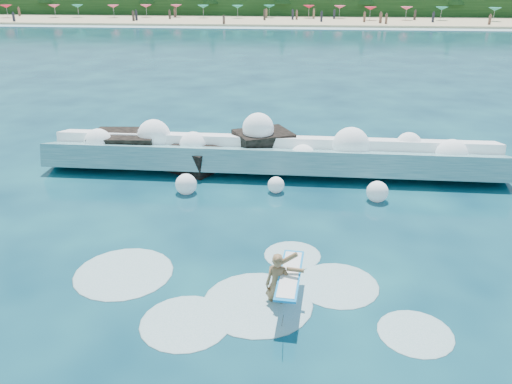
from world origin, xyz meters
TOP-DOWN VIEW (x-y plane):
  - ground at (0.00, 0.00)m, footprint 200.00×200.00m
  - beach at (0.00, 78.00)m, footprint 140.00×20.00m
  - wet_band at (0.00, 67.00)m, footprint 140.00×5.00m
  - treeline at (0.00, 88.00)m, footprint 140.00×4.00m
  - breaking_wave at (1.64, 7.20)m, footprint 17.78×2.78m
  - rock_cluster at (-1.86, 7.56)m, footprint 8.43×3.58m
  - surfer_with_board at (2.43, -1.79)m, footprint 0.91×2.79m
  - wave_spray at (1.74, 7.13)m, footprint 15.01×4.39m
  - surf_foam at (1.28, -1.46)m, footprint 9.22×5.00m
  - beach_umbrellas at (-0.28, 80.27)m, footprint 114.80×6.43m
  - beachgoers at (-5.87, 75.31)m, footprint 95.96×13.36m

SIDE VIEW (x-z plane):
  - ground at x=0.00m, z-range 0.00..0.00m
  - surf_foam at x=1.28m, z-range -0.07..0.07m
  - wet_band at x=0.00m, z-range 0.00..0.08m
  - beach at x=0.00m, z-range 0.00..0.40m
  - rock_cluster at x=-1.86m, z-range -0.28..1.24m
  - breaking_wave at x=1.64m, z-range -0.23..1.30m
  - surfer_with_board at x=2.43m, z-range -0.20..1.36m
  - wave_spray at x=1.74m, z-range -0.09..2.07m
  - beachgoers at x=-5.87m, z-range 0.16..2.08m
  - beach_umbrellas at x=-0.28m, z-range 2.00..2.50m
  - treeline at x=0.00m, z-range 0.00..5.00m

